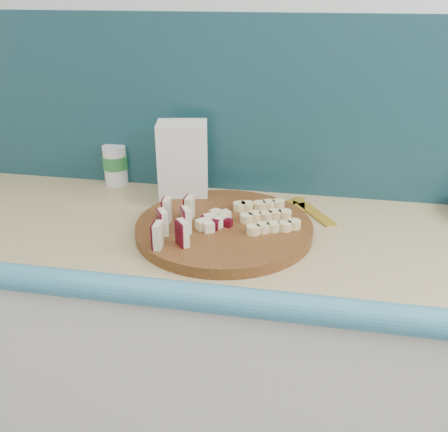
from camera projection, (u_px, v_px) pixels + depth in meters
name	position (u px, v px, depth m)	size (l,w,h in m)	color
kitchen_counter	(234.00, 371.00, 1.45)	(2.20, 0.63, 0.91)	white
backsplash	(253.00, 107.00, 1.41)	(2.20, 0.02, 0.50)	teal
cutting_board	(224.00, 228.00, 1.24)	(0.44, 0.44, 0.03)	#49230F
apple_wedges	(174.00, 221.00, 1.18)	(0.10, 0.20, 0.06)	beige
apple_chunks	(213.00, 220.00, 1.23)	(0.07, 0.07, 0.02)	beige
banana_slices	(266.00, 215.00, 1.26)	(0.18, 0.20, 0.02)	beige
flour_bag	(183.00, 163.00, 1.38)	(0.13, 0.10, 0.23)	silver
canister	(115.00, 164.00, 1.53)	(0.07, 0.07, 0.12)	white
banana_peel	(297.00, 211.00, 1.37)	(0.21, 0.18, 0.01)	#BD8D24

